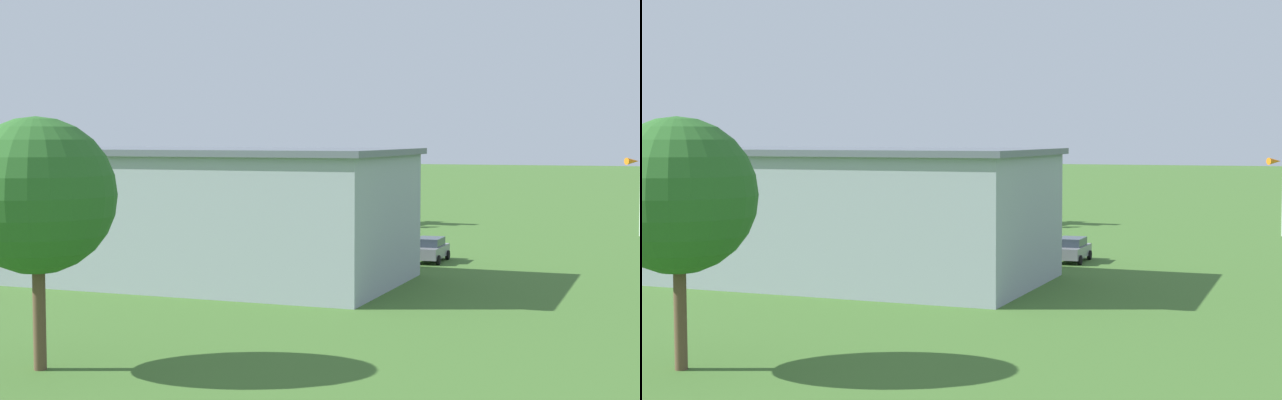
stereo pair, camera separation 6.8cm
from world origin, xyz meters
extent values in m
plane|color=#3D6628|center=(0.00, 0.00, 0.00)|extent=(400.00, 400.00, 0.00)
cube|color=#99A3AD|center=(-0.68, 37.14, 3.68)|extent=(25.81, 12.88, 7.35)
cube|color=slate|center=(-0.68, 37.14, 7.53)|extent=(26.42, 13.49, 0.35)
cube|color=#384251|center=(-0.77, 30.84, 3.01)|extent=(8.97, 0.29, 6.03)
cylinder|color=silver|center=(-0.61, 0.18, 4.30)|extent=(1.63, 6.99, 1.87)
cone|color=black|center=(-0.90, -3.55, 3.88)|extent=(0.83, 0.84, 0.85)
cube|color=silver|center=(-0.67, -0.61, 4.05)|extent=(7.67, 1.80, 0.26)
cube|color=silver|center=(-0.71, -1.17, 5.34)|extent=(7.67, 1.80, 0.26)
cube|color=silver|center=(-0.38, 3.15, 5.70)|extent=(0.20, 1.24, 1.42)
cube|color=silver|center=(-0.37, 3.27, 4.66)|extent=(2.66, 1.10, 0.18)
cylinder|color=black|center=(-1.60, -0.28, 2.93)|extent=(0.19, 0.65, 0.64)
cylinder|color=black|center=(0.30, -0.42, 2.93)|extent=(0.19, 0.65, 0.64)
cylinder|color=#332D28|center=(-3.12, -0.71, 4.69)|extent=(0.10, 0.24, 1.35)
cylinder|color=#332D28|center=(1.73, -1.08, 4.69)|extent=(0.10, 0.24, 1.35)
cube|color=slate|center=(-12.71, 24.86, 0.70)|extent=(1.84, 4.21, 0.75)
cube|color=#2D3842|center=(-12.71, 24.86, 1.35)|extent=(1.61, 2.36, 0.55)
cylinder|color=black|center=(-13.62, 26.29, 0.32)|extent=(0.22, 0.64, 0.64)
cylinder|color=black|center=(-11.80, 26.28, 0.32)|extent=(0.22, 0.64, 0.64)
cylinder|color=black|center=(-13.63, 23.43, 0.32)|extent=(0.22, 0.64, 0.64)
cylinder|color=black|center=(-11.81, 23.42, 0.32)|extent=(0.22, 0.64, 0.64)
cube|color=gold|center=(11.00, 25.04, 0.68)|extent=(2.17, 4.12, 0.72)
cube|color=#2D3842|center=(11.00, 25.04, 1.36)|extent=(1.77, 2.37, 0.64)
cylinder|color=black|center=(9.98, 26.28, 0.32)|extent=(0.29, 0.66, 0.64)
cylinder|color=black|center=(11.72, 26.47, 0.32)|extent=(0.29, 0.66, 0.64)
cylinder|color=black|center=(10.28, 23.61, 0.32)|extent=(0.29, 0.66, 0.64)
cylinder|color=black|center=(12.02, 23.80, 0.32)|extent=(0.29, 0.66, 0.64)
cube|color=#23389E|center=(18.90, 26.78, 0.68)|extent=(2.49, 4.90, 0.73)
cube|color=#2D3842|center=(18.90, 26.78, 1.35)|extent=(1.95, 2.83, 0.61)
cylinder|color=black|center=(18.27, 28.49, 0.32)|extent=(0.32, 0.67, 0.64)
cylinder|color=black|center=(17.77, 25.35, 0.32)|extent=(0.32, 0.67, 0.64)
cylinder|color=black|center=(19.53, 25.07, 0.32)|extent=(0.32, 0.67, 0.64)
cylinder|color=#72338C|center=(-8.26, 23.92, 0.39)|extent=(0.45, 0.45, 0.78)
cylinder|color=beige|center=(-8.26, 23.92, 1.06)|extent=(0.53, 0.53, 0.55)
sphere|color=#D8AD84|center=(-8.26, 23.92, 1.44)|extent=(0.21, 0.21, 0.21)
cylinder|color=#B23333|center=(-9.70, 22.05, 0.38)|extent=(0.44, 0.44, 0.77)
cylinder|color=#B23333|center=(-9.70, 22.05, 1.04)|extent=(0.53, 0.53, 0.54)
sphere|color=#9E704C|center=(-9.70, 22.05, 1.42)|extent=(0.21, 0.21, 0.21)
cylinder|color=navy|center=(-2.30, 21.85, 0.38)|extent=(0.33, 0.33, 0.77)
cylinder|color=#33723F|center=(-2.30, 21.85, 1.04)|extent=(0.39, 0.39, 0.55)
sphere|color=#D8AD84|center=(-2.30, 21.85, 1.42)|extent=(0.21, 0.21, 0.21)
cylinder|color=orange|center=(8.05, 23.62, 0.39)|extent=(0.41, 0.41, 0.78)
cylinder|color=orange|center=(8.05, 23.62, 1.06)|extent=(0.49, 0.49, 0.56)
sphere|color=#D8AD84|center=(8.05, 23.62, 1.44)|extent=(0.21, 0.21, 0.21)
cylinder|color=brown|center=(-6.40, 58.80, 2.30)|extent=(0.46, 0.46, 4.60)
sphere|color=#286023|center=(-6.40, 58.80, 6.29)|extent=(5.64, 5.64, 5.64)
cone|color=orange|center=(-24.91, 2.75, 6.33)|extent=(1.36, 1.32, 0.60)
camera|label=1|loc=(-27.39, 87.26, 8.38)|focal=53.59mm
camera|label=2|loc=(-27.45, 87.23, 8.38)|focal=53.59mm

